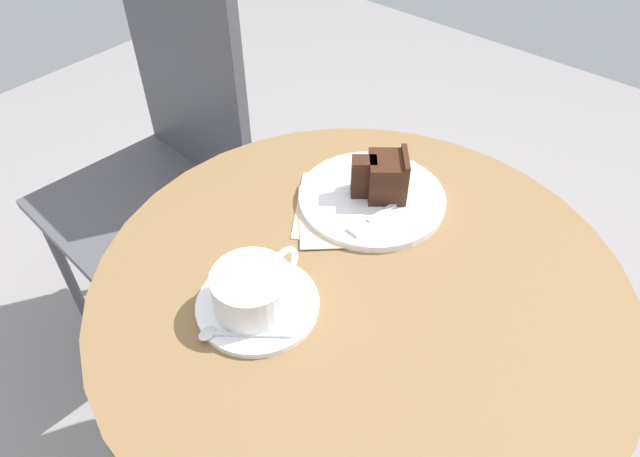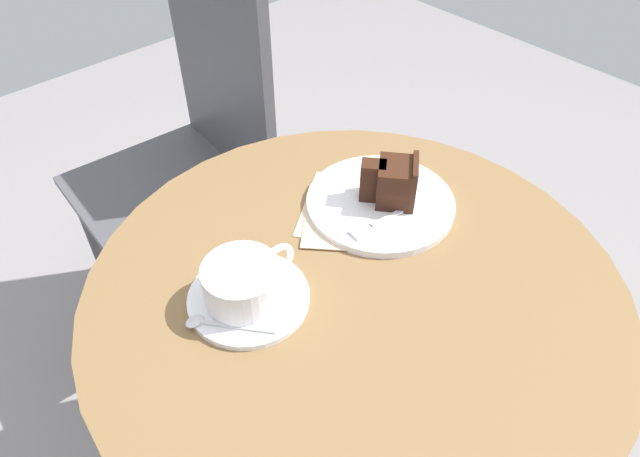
% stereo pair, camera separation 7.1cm
% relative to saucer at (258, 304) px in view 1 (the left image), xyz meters
% --- Properties ---
extents(cafe_table, '(0.72, 0.72, 0.71)m').
position_rel_saucer_xyz_m(cafe_table, '(0.12, -0.07, -0.13)').
color(cafe_table, brown).
rests_on(cafe_table, ground).
extents(saucer, '(0.16, 0.16, 0.01)m').
position_rel_saucer_xyz_m(saucer, '(0.00, 0.00, 0.00)').
color(saucer, white).
rests_on(saucer, cafe_table).
extents(coffee_cup, '(0.13, 0.10, 0.06)m').
position_rel_saucer_xyz_m(coffee_cup, '(-0.00, 0.00, 0.03)').
color(coffee_cup, white).
rests_on(coffee_cup, saucer).
extents(teaspoon, '(0.08, 0.09, 0.00)m').
position_rel_saucer_xyz_m(teaspoon, '(-0.06, -0.01, 0.01)').
color(teaspoon, silver).
rests_on(teaspoon, saucer).
extents(cake_plate, '(0.23, 0.23, 0.01)m').
position_rel_saucer_xyz_m(cake_plate, '(0.26, 0.01, 0.00)').
color(cake_plate, white).
rests_on(cake_plate, cafe_table).
extents(cake_slice, '(0.09, 0.09, 0.07)m').
position_rel_saucer_xyz_m(cake_slice, '(0.27, 0.00, 0.04)').
color(cake_slice, '#381E14').
rests_on(cake_slice, cake_plate).
extents(fork, '(0.14, 0.03, 0.00)m').
position_rel_saucer_xyz_m(fork, '(0.22, -0.02, 0.01)').
color(fork, silver).
rests_on(fork, cake_plate).
extents(napkin, '(0.22, 0.22, 0.00)m').
position_rel_saucer_xyz_m(napkin, '(0.22, 0.03, -0.00)').
color(napkin, beige).
rests_on(napkin, cafe_table).
extents(cafe_chair, '(0.41, 0.41, 0.93)m').
position_rel_saucer_xyz_m(cafe_chair, '(0.25, 0.55, -0.16)').
color(cafe_chair, '#4C4C51').
rests_on(cafe_chair, ground).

